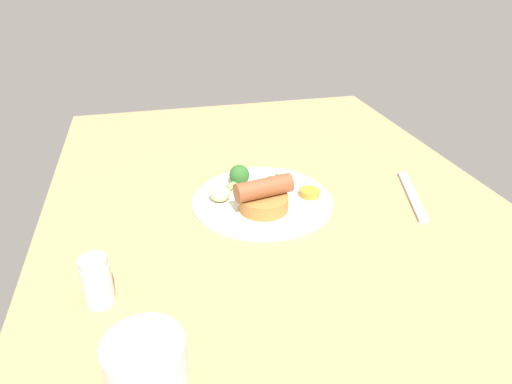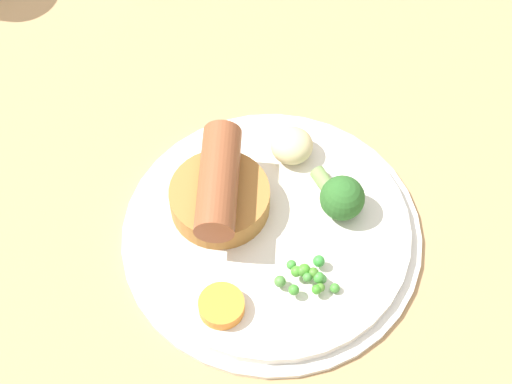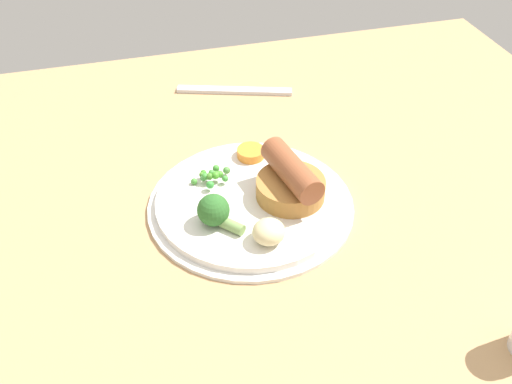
{
  "view_description": "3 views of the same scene",
  "coord_description": "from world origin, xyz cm",
  "px_view_note": "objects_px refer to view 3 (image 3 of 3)",
  "views": [
    {
      "loc": [
        -68.68,
        19.95,
        43.11
      ],
      "look_at": [
        -2.3,
        4.01,
        5.92
      ],
      "focal_mm": 32.0,
      "sensor_mm": 36.0,
      "label": 1
    },
    {
      "loc": [
        6.1,
        -31.43,
        64.93
      ],
      "look_at": [
        -2.62,
        3.76,
        7.38
      ],
      "focal_mm": 60.0,
      "sensor_mm": 36.0,
      "label": 2
    },
    {
      "loc": [
        11.86,
        52.4,
        48.82
      ],
      "look_at": [
        -1.17,
        4.2,
        6.58
      ],
      "focal_mm": 40.0,
      "sensor_mm": 36.0,
      "label": 3
    }
  ],
  "objects_px": {
    "sausage_pudding": "(291,182)",
    "potato_chunk_0": "(269,232)",
    "broccoli_floret_near": "(215,211)",
    "fork": "(234,90)",
    "carrot_slice_1": "(251,153)",
    "dinner_plate": "(251,203)",
    "pea_pile": "(212,176)"
  },
  "relations": [
    {
      "from": "dinner_plate",
      "to": "pea_pile",
      "type": "height_order",
      "value": "pea_pile"
    },
    {
      "from": "carrot_slice_1",
      "to": "dinner_plate",
      "type": "bearing_deg",
      "value": 75.24
    },
    {
      "from": "pea_pile",
      "to": "potato_chunk_0",
      "type": "bearing_deg",
      "value": 108.27
    },
    {
      "from": "potato_chunk_0",
      "to": "carrot_slice_1",
      "type": "bearing_deg",
      "value": -97.49
    },
    {
      "from": "dinner_plate",
      "to": "broccoli_floret_near",
      "type": "xyz_separation_m",
      "value": [
        0.05,
        0.03,
        0.03
      ]
    },
    {
      "from": "sausage_pudding",
      "to": "dinner_plate",
      "type": "bearing_deg",
      "value": 67.06
    },
    {
      "from": "potato_chunk_0",
      "to": "broccoli_floret_near",
      "type": "bearing_deg",
      "value": -40.54
    },
    {
      "from": "potato_chunk_0",
      "to": "carrot_slice_1",
      "type": "xyz_separation_m",
      "value": [
        -0.02,
        -0.15,
        -0.01
      ]
    },
    {
      "from": "pea_pile",
      "to": "carrot_slice_1",
      "type": "distance_m",
      "value": 0.07
    },
    {
      "from": "broccoli_floret_near",
      "to": "potato_chunk_0",
      "type": "xyz_separation_m",
      "value": [
        -0.05,
        0.04,
        -0.0
      ]
    },
    {
      "from": "dinner_plate",
      "to": "carrot_slice_1",
      "type": "height_order",
      "value": "carrot_slice_1"
    },
    {
      "from": "sausage_pudding",
      "to": "pea_pile",
      "type": "bearing_deg",
      "value": 47.89
    },
    {
      "from": "sausage_pudding",
      "to": "potato_chunk_0",
      "type": "height_order",
      "value": "sausage_pudding"
    },
    {
      "from": "sausage_pudding",
      "to": "carrot_slice_1",
      "type": "relative_size",
      "value": 2.8
    },
    {
      "from": "sausage_pudding",
      "to": "fork",
      "type": "relative_size",
      "value": 0.56
    },
    {
      "from": "potato_chunk_0",
      "to": "fork",
      "type": "distance_m",
      "value": 0.35
    },
    {
      "from": "dinner_plate",
      "to": "sausage_pudding",
      "type": "xyz_separation_m",
      "value": [
        -0.05,
        0.01,
        0.03
      ]
    },
    {
      "from": "broccoli_floret_near",
      "to": "fork",
      "type": "relative_size",
      "value": 0.29
    },
    {
      "from": "dinner_plate",
      "to": "pea_pile",
      "type": "xyz_separation_m",
      "value": [
        0.04,
        -0.04,
        0.02
      ]
    },
    {
      "from": "dinner_plate",
      "to": "pea_pile",
      "type": "distance_m",
      "value": 0.06
    },
    {
      "from": "pea_pile",
      "to": "dinner_plate",
      "type": "bearing_deg",
      "value": 132.67
    },
    {
      "from": "pea_pile",
      "to": "broccoli_floret_near",
      "type": "bearing_deg",
      "value": 80.71
    },
    {
      "from": "potato_chunk_0",
      "to": "fork",
      "type": "height_order",
      "value": "potato_chunk_0"
    },
    {
      "from": "dinner_plate",
      "to": "carrot_slice_1",
      "type": "relative_size",
      "value": 6.92
    },
    {
      "from": "sausage_pudding",
      "to": "fork",
      "type": "bearing_deg",
      "value": -10.52
    },
    {
      "from": "fork",
      "to": "pea_pile",
      "type": "bearing_deg",
      "value": 88.34
    },
    {
      "from": "sausage_pudding",
      "to": "pea_pile",
      "type": "height_order",
      "value": "sausage_pudding"
    },
    {
      "from": "dinner_plate",
      "to": "fork",
      "type": "relative_size",
      "value": 1.37
    },
    {
      "from": "sausage_pudding",
      "to": "potato_chunk_0",
      "type": "xyz_separation_m",
      "value": [
        0.05,
        0.07,
        -0.01
      ]
    },
    {
      "from": "potato_chunk_0",
      "to": "fork",
      "type": "bearing_deg",
      "value": -97.19
    },
    {
      "from": "dinner_plate",
      "to": "fork",
      "type": "height_order",
      "value": "dinner_plate"
    },
    {
      "from": "dinner_plate",
      "to": "pea_pile",
      "type": "bearing_deg",
      "value": -47.33
    }
  ]
}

